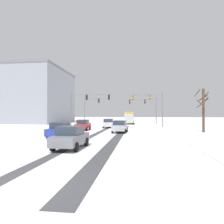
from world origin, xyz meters
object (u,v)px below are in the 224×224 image
(traffic_signal_near_right, at_px, (151,103))
(car_grey_fifth, at_px, (71,137))
(traffic_signal_far_left, at_px, (90,106))
(office_building_far_left_block, at_px, (32,96))
(car_blue_fourth, at_px, (60,130))
(box_truck_delivery, at_px, (129,117))
(car_silver_third, at_px, (120,126))
(traffic_signal_far_right, at_px, (146,105))
(car_white_lead, at_px, (108,123))
(bare_tree_sidewalk_mid, at_px, (203,108))
(car_red_second, at_px, (83,125))
(traffic_signal_near_left, at_px, (85,102))

(traffic_signal_near_right, xyz_separation_m, car_grey_fifth, (-7.53, -24.10, -3.82))
(traffic_signal_far_left, height_order, office_building_far_left_block, office_building_far_left_block)
(car_blue_fourth, distance_m, office_building_far_left_block, 42.14)
(box_truck_delivery, relative_size, office_building_far_left_block, 0.35)
(traffic_signal_far_left, height_order, car_silver_third, traffic_signal_far_left)
(traffic_signal_near_right, height_order, car_grey_fifth, traffic_signal_near_right)
(traffic_signal_far_right, bearing_deg, traffic_signal_far_left, -162.67)
(car_white_lead, xyz_separation_m, office_building_far_left_block, (-25.37, 19.26, 6.87))
(traffic_signal_far_left, bearing_deg, bare_tree_sidewalk_mid, -40.89)
(traffic_signal_near_right, bearing_deg, car_silver_third, -114.36)
(traffic_signal_far_right, distance_m, box_truck_delivery, 5.27)
(car_red_second, relative_size, bare_tree_sidewalk_mid, 0.69)
(traffic_signal_near_left, relative_size, car_blue_fourth, 1.84)
(car_grey_fifth, bearing_deg, bare_tree_sidewalk_mid, 46.91)
(car_white_lead, distance_m, car_blue_fourth, 16.01)
(car_blue_fourth, bearing_deg, car_red_second, 91.23)
(bare_tree_sidewalk_mid, bearing_deg, traffic_signal_near_right, 123.94)
(traffic_signal_near_left, height_order, bare_tree_sidewalk_mid, traffic_signal_near_left)
(car_red_second, height_order, box_truck_delivery, box_truck_delivery)
(traffic_signal_near_right, relative_size, car_blue_fourth, 1.58)
(traffic_signal_far_left, height_order, traffic_signal_near_left, same)
(traffic_signal_near_right, distance_m, car_red_second, 14.06)
(car_silver_third, height_order, bare_tree_sidewalk_mid, bare_tree_sidewalk_mid)
(car_blue_fourth, xyz_separation_m, office_building_far_left_block, (-22.45, 35.00, 6.87))
(traffic_signal_far_left, height_order, bare_tree_sidewalk_mid, traffic_signal_far_left)
(traffic_signal_far_left, xyz_separation_m, bare_tree_sidewalk_mid, (19.87, -17.20, -1.02))
(bare_tree_sidewalk_mid, bearing_deg, traffic_signal_near_left, 158.26)
(office_building_far_left_block, bearing_deg, traffic_signal_far_left, -25.47)
(traffic_signal_far_right, relative_size, traffic_signal_near_left, 0.91)
(traffic_signal_far_left, height_order, car_grey_fifth, traffic_signal_far_left)
(traffic_signal_far_right, xyz_separation_m, box_truck_delivery, (-4.24, 0.71, -3.05))
(traffic_signal_far_right, relative_size, car_silver_third, 1.65)
(traffic_signal_near_left, distance_m, car_blue_fourth, 16.36)
(traffic_signal_near_right, relative_size, office_building_far_left_block, 0.30)
(car_blue_fourth, bearing_deg, traffic_signal_far_left, 96.26)
(traffic_signal_far_left, distance_m, traffic_signal_near_left, 9.92)
(traffic_signal_near_left, bearing_deg, car_red_second, -78.14)
(traffic_signal_far_right, bearing_deg, traffic_signal_near_left, -130.34)
(traffic_signal_far_right, bearing_deg, car_silver_third, -101.31)
(car_white_lead, height_order, bare_tree_sidewalk_mid, bare_tree_sidewalk_mid)
(car_white_lead, bearing_deg, office_building_far_left_block, 142.80)
(car_blue_fourth, relative_size, office_building_far_left_block, 0.19)
(box_truck_delivery, height_order, office_building_far_left_block, office_building_far_left_block)
(traffic_signal_far_left, bearing_deg, office_building_far_left_block, 154.53)
(traffic_signal_near_right, xyz_separation_m, box_truck_delivery, (-4.64, 12.69, -3.00))
(car_grey_fifth, xyz_separation_m, office_building_far_left_block, (-25.68, 41.32, 6.87))
(traffic_signal_near_right, xyz_separation_m, car_red_second, (-10.98, -7.92, -3.82))
(traffic_signal_far_right, xyz_separation_m, traffic_signal_far_left, (-13.18, -4.11, -0.32))
(car_white_lead, bearing_deg, traffic_signal_far_left, 120.09)
(car_red_second, height_order, bare_tree_sidewalk_mid, bare_tree_sidewalk_mid)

